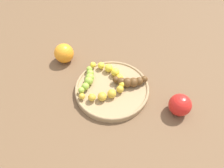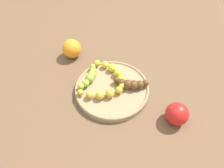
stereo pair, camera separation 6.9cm
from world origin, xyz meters
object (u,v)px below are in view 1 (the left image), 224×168
Objects in this scene: banana_spotted at (106,94)px; orange_fruit at (64,53)px; banana_yellow at (110,71)px; apple_red at (180,105)px; fruit_bowl at (112,89)px; banana_overripe at (130,82)px; banana_green at (88,80)px.

banana_spotted is 0.26m from orange_fruit.
apple_red reaches higher than banana_yellow.
apple_red is at bearing 79.98° from fruit_bowl.
banana_overripe is at bearing -84.70° from banana_yellow.
banana_yellow reaches higher than fruit_bowl.
banana_overripe is at bearing -111.18° from apple_red.
apple_red is 0.95× the size of orange_fruit.
banana_green and banana_yellow have the same top height.
banana_spotted is at bearing -89.81° from apple_red.
banana_spotted is at bearing -145.54° from banana_yellow.
orange_fruit is (-0.12, -0.22, 0.03)m from fruit_bowl.
fruit_bowl is 1.81× the size of banana_yellow.
banana_overripe is (-0.07, 0.07, 0.00)m from banana_spotted.
banana_green is at bearing -94.90° from banana_overripe.
orange_fruit is at bearing 139.17° from banana_green.
banana_yellow is at bearing 39.08° from banana_green.
banana_yellow is at bearing 152.20° from banana_spotted.
orange_fruit is at bearing -159.35° from banana_spotted.
banana_overripe is (-0.02, 0.15, 0.00)m from banana_green.
banana_yellow is (-0.04, -0.08, -0.00)m from banana_overripe.
fruit_bowl is at bearing -100.02° from apple_red.
banana_spotted is at bearing 52.40° from orange_fruit.
fruit_bowl is 0.05m from banana_spotted.
fruit_bowl is at bearing -79.81° from banana_overripe.
banana_green is at bearing 159.60° from banana_yellow.
banana_yellow is 1.89× the size of orange_fruit.
banana_green is (-0.01, -0.09, 0.02)m from fruit_bowl.
banana_overripe is at bearing 112.62° from fruit_bowl.
apple_red is (0.10, 0.25, 0.00)m from banana_yellow.
apple_red reaches higher than banana_green.
banana_yellow is (-0.06, -0.02, 0.02)m from fruit_bowl.
banana_spotted reaches higher than fruit_bowl.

